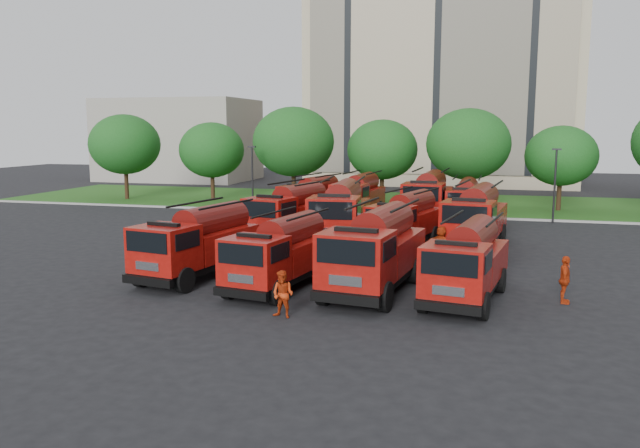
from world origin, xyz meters
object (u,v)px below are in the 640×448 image
at_px(fire_truck_3, 467,262).
at_px(firefighter_4, 236,261).
at_px(fire_truck_5, 341,213).
at_px(fire_truck_7, 476,217).
at_px(firefighter_0, 431,298).
at_px(firefighter_3, 452,274).
at_px(firefighter_2, 563,303).
at_px(fire_truck_10, 429,197).
at_px(fire_truck_11, 466,202).
at_px(fire_truck_0, 198,242).
at_px(fire_truck_4, 291,212).
at_px(fire_truck_8, 312,198).
at_px(firefighter_1, 283,318).
at_px(fire_truck_1, 281,253).
at_px(fire_truck_9, 359,196).
at_px(fire_truck_6, 406,220).
at_px(fire_truck_2, 375,250).
at_px(firefighter_5, 441,260).

bearing_deg(fire_truck_3, firefighter_4, 168.52).
height_order(fire_truck_5, fire_truck_7, fire_truck_5).
distance_m(fire_truck_3, firefighter_0, 1.97).
bearing_deg(firefighter_3, firefighter_2, 116.14).
xyz_separation_m(fire_truck_10, firefighter_0, (1.87, -19.54, -1.76)).
xyz_separation_m(fire_truck_11, firefighter_2, (4.18, -18.91, -1.53)).
bearing_deg(fire_truck_5, fire_truck_0, -118.65).
xyz_separation_m(fire_truck_4, firefighter_0, (9.02, -10.76, -1.61)).
relative_size(fire_truck_5, fire_truck_8, 1.13).
bearing_deg(firefighter_4, fire_truck_0, 121.84).
relative_size(firefighter_1, firefighter_2, 0.92).
bearing_deg(fire_truck_7, firefighter_0, -89.61).
height_order(fire_truck_0, fire_truck_5, fire_truck_5).
relative_size(fire_truck_1, fire_truck_9, 0.93).
distance_m(fire_truck_6, firefighter_2, 12.13).
height_order(fire_truck_2, fire_truck_6, fire_truck_2).
distance_m(fire_truck_5, firefighter_1, 14.30).
xyz_separation_m(fire_truck_2, fire_truck_7, (3.70, 10.29, 0.03)).
distance_m(firefighter_1, firefighter_3, 9.77).
distance_m(firefighter_2, firefighter_3, 5.74).
relative_size(fire_truck_9, firefighter_5, 4.14).
distance_m(fire_truck_5, fire_truck_10, 10.10).
bearing_deg(fire_truck_1, fire_truck_7, 64.63).
relative_size(fire_truck_10, firefighter_3, 5.27).
bearing_deg(fire_truck_9, fire_truck_4, -96.02).
height_order(fire_truck_8, firefighter_2, fire_truck_8).
bearing_deg(firefighter_3, fire_truck_1, 11.75).
xyz_separation_m(fire_truck_0, fire_truck_8, (-0.05, 18.65, -0.04)).
relative_size(fire_truck_6, firefighter_5, 4.00).
xyz_separation_m(fire_truck_3, fire_truck_4, (-10.32, 10.66, 0.13)).
relative_size(fire_truck_3, firefighter_0, 4.36).
xyz_separation_m(fire_truck_9, fire_truck_10, (5.16, -1.30, 0.17)).
height_order(fire_truck_3, firefighter_2, fire_truck_3).
relative_size(fire_truck_2, fire_truck_10, 0.96).
bearing_deg(fire_truck_1, fire_truck_2, 16.90).
bearing_deg(fire_truck_3, fire_truck_1, -169.75).
distance_m(fire_truck_11, firefighter_5, 12.40).
xyz_separation_m(fire_truck_2, firefighter_4, (-7.55, 3.83, -1.66)).
bearing_deg(fire_truck_5, fire_truck_8, 109.90).
xyz_separation_m(fire_truck_4, fire_truck_7, (10.45, 0.00, 0.08)).
bearing_deg(fire_truck_11, fire_truck_10, 178.88).
height_order(fire_truck_0, fire_truck_8, fire_truck_0).
height_order(fire_truck_3, fire_truck_11, fire_truck_11).
height_order(fire_truck_1, fire_truck_2, fire_truck_2).
xyz_separation_m(fire_truck_2, firefighter_2, (7.10, 0.05, -1.66)).
height_order(fire_truck_7, firefighter_4, fire_truck_7).
relative_size(fire_truck_2, firefighter_5, 4.37).
xyz_separation_m(fire_truck_4, firefighter_3, (9.59, -6.39, -1.61)).
relative_size(firefighter_0, firefighter_1, 0.94).
distance_m(fire_truck_4, fire_truck_8, 8.82).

